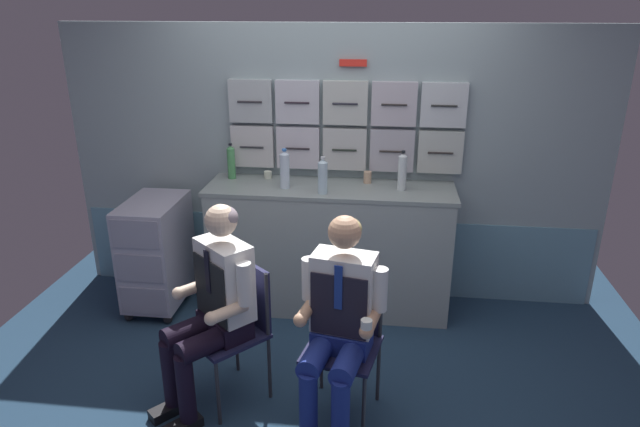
# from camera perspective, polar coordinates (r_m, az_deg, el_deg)

# --- Properties ---
(ground) EXTENTS (4.80, 4.80, 0.04)m
(ground) POSITION_cam_1_polar(r_m,az_deg,el_deg) (3.70, -1.18, -17.88)
(ground) COLOR #1F364D
(galley_bulkhead) EXTENTS (4.20, 0.14, 2.15)m
(galley_bulkhead) POSITION_cam_1_polar(r_m,az_deg,el_deg) (4.42, 1.37, 4.77)
(galley_bulkhead) COLOR #8EA4A8
(galley_bulkhead) RESTS_ON ground
(galley_counter) EXTENTS (1.85, 0.53, 1.00)m
(galley_counter) POSITION_cam_1_polar(r_m,az_deg,el_deg) (4.35, 1.00, -3.52)
(galley_counter) COLOR #919F9C
(galley_counter) RESTS_ON ground
(service_trolley) EXTENTS (0.40, 0.65, 0.88)m
(service_trolley) POSITION_cam_1_polar(r_m,az_deg,el_deg) (4.55, -16.30, -3.66)
(service_trolley) COLOR black
(service_trolley) RESTS_ON ground
(folding_chair_left) EXTENTS (0.56, 0.56, 0.85)m
(folding_chair_left) POSITION_cam_1_polar(r_m,az_deg,el_deg) (3.44, -8.28, -10.29)
(folding_chair_left) COLOR #2D2D33
(folding_chair_left) RESTS_ON ground
(crew_member_left) EXTENTS (0.63, 0.65, 1.25)m
(crew_member_left) POSITION_cam_1_polar(r_m,az_deg,el_deg) (3.29, -10.80, -8.73)
(crew_member_left) COLOR black
(crew_member_left) RESTS_ON ground
(folding_chair_right) EXTENTS (0.47, 0.47, 0.85)m
(folding_chair_right) POSITION_cam_1_polar(r_m,az_deg,el_deg) (3.30, 2.72, -11.52)
(folding_chair_right) COLOR #2D2D33
(folding_chair_right) RESTS_ON ground
(crew_member_right) EXTENTS (0.49, 0.64, 1.24)m
(crew_member_right) POSITION_cam_1_polar(r_m,az_deg,el_deg) (3.09, 1.95, -10.59)
(crew_member_right) COLOR black
(crew_member_right) RESTS_ON ground
(water_bottle_blue_cap) EXTENTS (0.07, 0.07, 0.30)m
(water_bottle_blue_cap) POSITION_cam_1_polar(r_m,az_deg,el_deg) (4.12, -3.61, 4.49)
(water_bottle_blue_cap) COLOR silver
(water_bottle_blue_cap) RESTS_ON galley_counter
(sparkling_bottle_green) EXTENTS (0.06, 0.06, 0.28)m
(sparkling_bottle_green) POSITION_cam_1_polar(r_m,az_deg,el_deg) (4.40, -9.02, 5.21)
(sparkling_bottle_green) COLOR #489756
(sparkling_bottle_green) RESTS_ON galley_counter
(water_bottle_tall) EXTENTS (0.07, 0.07, 0.27)m
(water_bottle_tall) POSITION_cam_1_polar(r_m,az_deg,el_deg) (3.99, 0.28, 3.82)
(water_bottle_tall) COLOR silver
(water_bottle_tall) RESTS_ON galley_counter
(water_bottle_short) EXTENTS (0.06, 0.06, 0.29)m
(water_bottle_short) POSITION_cam_1_polar(r_m,az_deg,el_deg) (4.11, 8.37, 4.26)
(water_bottle_short) COLOR silver
(water_bottle_short) RESTS_ON galley_counter
(coffee_cup_spare) EXTENTS (0.06, 0.06, 0.09)m
(coffee_cup_spare) POSITION_cam_1_polar(r_m,az_deg,el_deg) (4.27, 4.86, 3.73)
(coffee_cup_spare) COLOR tan
(coffee_cup_spare) RESTS_ON galley_counter
(coffee_cup_white) EXTENTS (0.06, 0.06, 0.06)m
(coffee_cup_white) POSITION_cam_1_polar(r_m,az_deg,el_deg) (4.39, -5.32, 3.97)
(coffee_cup_white) COLOR silver
(coffee_cup_white) RESTS_ON galley_counter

